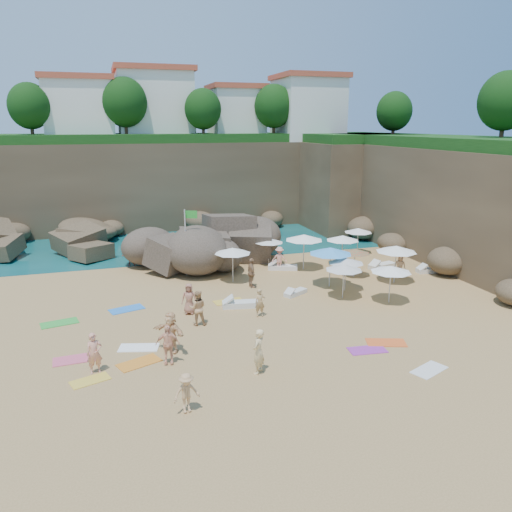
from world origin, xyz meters
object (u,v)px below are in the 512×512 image
object	(u,v)px
person_stand_1	(198,308)
person_stand_2	(279,258)
parasol_1	(233,251)
parasol_2	(343,238)
person_stand_6	(258,351)
person_stand_3	(251,273)
rock_outcrop	(203,263)
lounger_0	(214,259)
flag_pole	(188,233)
parasol_0	(304,237)
person_stand_4	(400,266)
person_stand_5	(131,255)
person_stand_0	(94,353)

from	to	relation	value
person_stand_1	person_stand_2	bearing A→B (deg)	-120.40
parasol_1	parasol_2	size ratio (longest dim) A/B	1.01
parasol_2	person_stand_6	world-z (taller)	parasol_2
parasol_1	person_stand_1	xyz separation A→B (m)	(-3.46, -6.36, -1.12)
parasol_2	person_stand_2	bearing A→B (deg)	176.51
person_stand_3	person_stand_6	bearing A→B (deg)	163.35
rock_outcrop	parasol_1	bearing A→B (deg)	-78.37
rock_outcrop	lounger_0	world-z (taller)	rock_outcrop
parasol_2	person_stand_2	distance (m)	4.72
flag_pole	parasol_0	distance (m)	7.86
parasol_0	lounger_0	distance (m)	6.92
parasol_1	parasol_2	world-z (taller)	parasol_1
flag_pole	person_stand_4	size ratio (longest dim) A/B	2.93
flag_pole	parasol_2	xyz separation A→B (m)	(10.69, -0.96, -0.81)
person_stand_3	person_stand_4	size ratio (longest dim) A/B	1.22
lounger_0	person_stand_5	xyz separation A→B (m)	(-5.82, 0.71, 0.57)
parasol_1	person_stand_1	size ratio (longest dim) A/B	1.30
rock_outcrop	parasol_0	distance (m)	7.59
person_stand_5	person_stand_6	world-z (taller)	person_stand_6
person_stand_5	person_stand_6	bearing A→B (deg)	-80.56
flag_pole	person_stand_2	xyz separation A→B (m)	(6.13, -0.68, -1.99)
lounger_0	person_stand_2	bearing A→B (deg)	-33.66
flag_pole	person_stand_2	bearing A→B (deg)	-6.32
lounger_0	person_stand_2	distance (m)	5.17
flag_pole	person_stand_4	distance (m)	14.00
person_stand_0	person_stand_5	size ratio (longest dim) A/B	1.17
lounger_0	person_stand_2	size ratio (longest dim) A/B	1.24
parasol_2	person_stand_0	world-z (taller)	parasol_2
parasol_2	person_stand_4	world-z (taller)	parasol_2
lounger_0	person_stand_6	distance (m)	17.13
rock_outcrop	parasol_0	xyz separation A→B (m)	(6.32, -3.54, 2.24)
parasol_0	flag_pole	bearing A→B (deg)	172.94
parasol_2	person_stand_4	distance (m)	4.46
person_stand_2	parasol_1	bearing A→B (deg)	52.86
person_stand_0	person_stand_5	bearing A→B (deg)	72.70
person_stand_3	person_stand_1	bearing A→B (deg)	137.50
parasol_1	person_stand_1	world-z (taller)	parasol_1
flag_pole	lounger_0	xyz separation A→B (m)	(2.35, 2.79, -2.65)
parasol_0	parasol_1	distance (m)	5.49
parasol_1	person_stand_2	bearing A→B (deg)	22.49
person_stand_6	person_stand_1	bearing A→B (deg)	-125.75
person_stand_2	person_stand_4	size ratio (longest dim) A/B	1.09
parasol_0	person_stand_0	bearing A→B (deg)	-140.45
flag_pole	person_stand_1	bearing A→B (deg)	-96.77
parasol_1	person_stand_2	size ratio (longest dim) A/B	1.42
person_stand_0	person_stand_6	xyz separation A→B (m)	(6.25, -1.96, 0.09)
parasol_0	parasol_2	distance (m)	2.93
person_stand_0	person_stand_3	world-z (taller)	person_stand_3
parasol_0	person_stand_1	xyz separation A→B (m)	(-8.79, -7.61, -1.35)
parasol_2	person_stand_0	distance (m)	20.09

